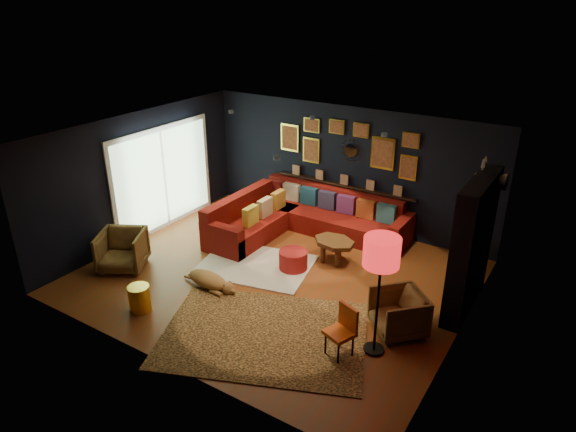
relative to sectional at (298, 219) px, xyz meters
The scene contains 20 objects.
floor 1.94m from the sectional, 71.24° to the right, with size 6.50×6.50×0.00m, color brown.
room_walls 2.29m from the sectional, 71.24° to the right, with size 6.50×6.50×6.50m.
sectional is the anchor object (origin of this frame).
ledge 1.22m from the sectional, 54.82° to the left, with size 3.20×0.12×0.04m, color black.
gallery_wall 1.84m from the sectional, 56.49° to the left, with size 3.15×0.04×1.02m.
sunburst_mirror 1.80m from the sectional, 51.91° to the left, with size 0.47×0.16×0.47m.
fireplace 3.88m from the sectional, 13.77° to the right, with size 0.31×1.60×2.20m.
deer_head 4.15m from the sectional, ahead, with size 0.50×0.28×0.45m.
sliding_door 2.97m from the sectional, 155.08° to the right, with size 0.06×2.80×2.20m.
ceiling_spots 2.53m from the sectional, 58.65° to the right, with size 3.30×2.50×0.06m.
shag_rug 1.69m from the sectional, 87.34° to the right, with size 2.03×1.48×0.03m, color white.
leopard_rug 3.60m from the sectional, 66.76° to the right, with size 3.02×2.16×0.02m, color #BC8244.
coffee_table 1.42m from the sectional, 30.12° to the right, with size 0.92×0.75×0.42m.
pouf 1.58m from the sectional, 61.86° to the right, with size 0.53×0.53×0.35m, color maroon.
armchair_left 3.60m from the sectional, 122.55° to the right, with size 0.79×0.74×0.81m, color #B3833B.
armchair_right 3.74m from the sectional, 35.04° to the right, with size 0.71×0.67×0.73m, color #B3833B.
gold_stool 3.88m from the sectional, 99.59° to the right, with size 0.35×0.35×0.44m, color gold.
orange_chair 4.01m from the sectional, 49.61° to the right, with size 0.47×0.47×0.77m.
floor_lamp 4.21m from the sectional, 42.92° to the right, with size 0.50×0.50×1.81m.
dog 2.71m from the sectional, 93.93° to the right, with size 1.14×0.56×0.36m, color #9E6A41, non-canonical shape.
Camera 1 is at (4.49, -6.63, 4.76)m, focal length 32.00 mm.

